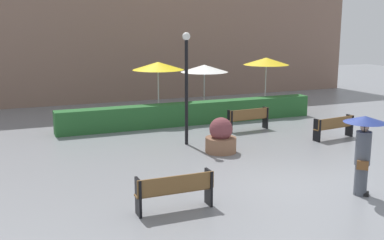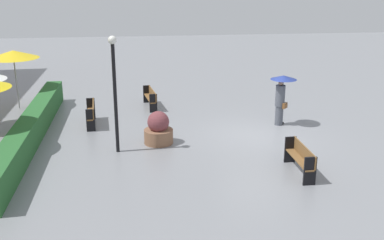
{
  "view_description": "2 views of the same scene",
  "coord_description": "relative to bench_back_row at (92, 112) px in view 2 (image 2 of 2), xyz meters",
  "views": [
    {
      "loc": [
        -7.15,
        -10.02,
        4.26
      ],
      "look_at": [
        -1.14,
        4.55,
        1.03
      ],
      "focal_mm": 43.85,
      "sensor_mm": 36.0,
      "label": 1
    },
    {
      "loc": [
        -16.18,
        4.6,
        5.88
      ],
      "look_at": [
        -0.37,
        2.56,
        0.82
      ],
      "focal_mm": 43.21,
      "sensor_mm": 36.0,
      "label": 2
    }
  ],
  "objects": [
    {
      "name": "lamp_post",
      "position": [
        -3.16,
        -1.11,
        1.9
      ],
      "size": [
        0.28,
        0.28,
        3.99
      ],
      "color": "black",
      "rests_on": "ground"
    },
    {
      "name": "hedge_strip",
      "position": [
        -1.65,
        2.05,
        -0.07
      ],
      "size": [
        11.54,
        0.7,
        0.95
      ],
      "primitive_type": "cube",
      "color": "#28602D",
      "rests_on": "ground"
    },
    {
      "name": "bench_back_row",
      "position": [
        0.0,
        0.0,
        0.0
      ],
      "size": [
        1.85,
        0.46,
        0.9
      ],
      "color": "brown",
      "rests_on": "ground"
    },
    {
      "name": "pedestrian_with_umbrella",
      "position": [
        -1.0,
        -7.58,
        0.83
      ],
      "size": [
        1.04,
        1.04,
        2.06
      ],
      "color": "#4C515B",
      "rests_on": "ground"
    },
    {
      "name": "bench_far_right",
      "position": [
        2.3,
        -2.49,
        -0.04
      ],
      "size": [
        1.85,
        0.57,
        0.84
      ],
      "color": "brown",
      "rests_on": "ground"
    },
    {
      "name": "planter_pot",
      "position": [
        -2.49,
        -2.56,
        -0.03
      ],
      "size": [
        1.05,
        1.05,
        1.2
      ],
      "color": "brown",
      "rests_on": "ground"
    },
    {
      "name": "ground_plane",
      "position": [
        -2.09,
        -6.35,
        -0.54
      ],
      "size": [
        60.0,
        60.0,
        0.0
      ],
      "primitive_type": "plane",
      "color": "gray"
    },
    {
      "name": "bench_near_left",
      "position": [
        -5.69,
        -6.74,
        -0.02
      ],
      "size": [
        1.86,
        0.37,
        0.88
      ],
      "color": "brown",
      "rests_on": "ground"
    },
    {
      "name": "patio_umbrella_yellow_far",
      "position": [
        2.89,
        3.5,
        1.94
      ],
      "size": [
        2.22,
        2.22,
        2.66
      ],
      "color": "silver",
      "rests_on": "ground"
    }
  ]
}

